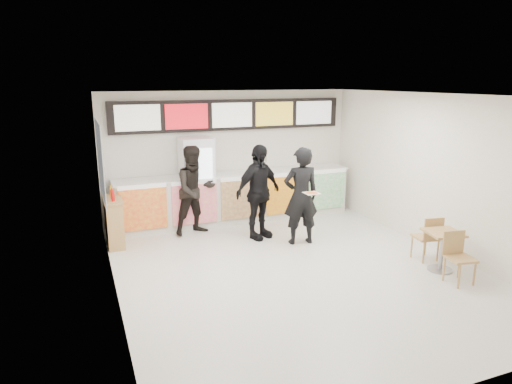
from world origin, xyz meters
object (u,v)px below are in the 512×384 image
customer_left (195,190)px  customer_mid (258,192)px  drinks_fridge (197,182)px  customer_main (301,196)px  cafe_table (442,244)px  condiment_ledge (114,221)px  service_counter (237,197)px

customer_left → customer_mid: bearing=-47.1°
drinks_fridge → customer_left: size_ratio=1.05×
drinks_fridge → customer_left: bearing=-108.8°
customer_left → customer_mid: customer_mid is taller
customer_mid → customer_main: bearing=-64.0°
customer_left → cafe_table: (3.46, -3.51, -0.46)m
drinks_fridge → cafe_table: bearing=-51.2°
customer_main → customer_mid: size_ratio=1.00×
customer_mid → condiment_ledge: customer_mid is taller
service_counter → drinks_fridge: 1.03m
drinks_fridge → customer_main: (1.62, -1.93, -0.02)m
cafe_table → customer_mid: bearing=141.0°
service_counter → cafe_table: (2.34, -4.06, -0.08)m
cafe_table → service_counter: bearing=130.8°
drinks_fridge → condiment_ledge: (-1.89, -0.66, -0.51)m
service_counter → customer_main: 2.07m
cafe_table → condiment_ledge: (-5.16, 3.41, 0.00)m
customer_main → condiment_ledge: 3.76m
customer_left → cafe_table: size_ratio=1.28×
cafe_table → condiment_ledge: 6.18m
customer_left → customer_mid: size_ratio=0.97×
customer_main → customer_mid: (-0.67, 0.61, 0.00)m
customer_left → customer_main: bearing=-50.5°
customer_main → customer_left: size_ratio=1.03×
cafe_table → drinks_fridge: bearing=139.7°
customer_left → condiment_ledge: 1.76m
service_counter → customer_left: 1.31m
service_counter → drinks_fridge: drinks_fridge is taller
customer_main → customer_left: bearing=-29.8°
customer_mid → condiment_ledge: bearing=145.1°
service_counter → cafe_table: 4.68m
service_counter → cafe_table: service_counter is taller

